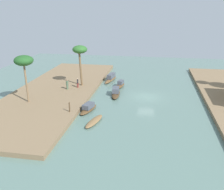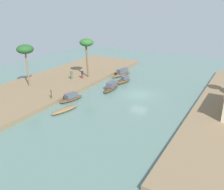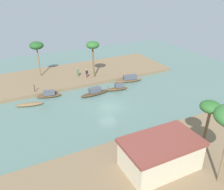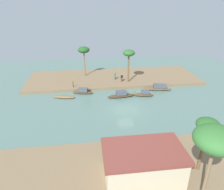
% 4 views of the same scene
% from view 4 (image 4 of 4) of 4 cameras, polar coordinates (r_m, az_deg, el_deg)
% --- Properties ---
extents(river_water, '(66.42, 66.42, 0.00)m').
position_cam_4_polar(river_water, '(33.25, 3.97, -4.09)').
color(river_water, slate).
rests_on(river_water, ground).
extents(riverbank_left, '(37.29, 12.34, 0.54)m').
position_cam_4_polar(riverbank_left, '(46.26, 0.47, 4.80)').
color(riverbank_left, '#846B4C').
rests_on(riverbank_left, ground).
extents(riverbank_right, '(37.29, 12.34, 0.54)m').
position_cam_4_polar(riverbank_right, '(21.85, 12.00, -21.85)').
color(riverbank_right, '#846B4C').
rests_on(riverbank_right, ground).
extents(sampan_open_hull, '(5.13, 1.66, 1.25)m').
position_cam_4_polar(sampan_open_hull, '(37.28, 2.60, 0.04)').
color(sampan_open_hull, '#47331E').
rests_on(sampan_open_hull, river_water).
extents(sampan_with_red_awning, '(5.42, 1.90, 1.31)m').
position_cam_4_polar(sampan_with_red_awning, '(41.17, 12.84, 1.96)').
color(sampan_with_red_awning, brown).
rests_on(sampan_with_red_awning, river_water).
extents(sampan_upstream_small, '(4.06, 1.99, 1.07)m').
position_cam_4_polar(sampan_upstream_small, '(39.15, -8.10, 0.99)').
color(sampan_upstream_small, brown).
rests_on(sampan_upstream_small, river_water).
extents(sampan_midstream, '(4.11, 1.86, 0.45)m').
position_cam_4_polar(sampan_midstream, '(37.99, -13.17, -0.51)').
color(sampan_midstream, brown).
rests_on(sampan_midstream, river_water).
extents(sampan_foreground, '(3.76, 1.58, 1.15)m').
position_cam_4_polar(sampan_foreground, '(38.11, 8.85, 0.26)').
color(sampan_foreground, brown).
rests_on(sampan_foreground, river_water).
extents(person_on_near_bank, '(0.43, 0.38, 1.62)m').
position_cam_4_polar(person_on_near_bank, '(44.21, 0.80, 5.21)').
color(person_on_near_bank, '#4C664C').
rests_on(person_on_near_bank, riverbank_left).
extents(person_by_mooring, '(0.46, 0.39, 1.58)m').
position_cam_4_polar(person_by_mooring, '(43.15, 2.72, 4.70)').
color(person_by_mooring, brown).
rests_on(person_by_mooring, riverbank_left).
extents(mooring_post, '(0.14, 0.14, 1.27)m').
position_cam_4_polar(mooring_post, '(40.74, -10.76, 2.91)').
color(mooring_post, '#4C3823').
rests_on(mooring_post, riverbank_left).
extents(palm_tree_left_near, '(2.40, 2.40, 6.73)m').
position_cam_4_polar(palm_tree_left_near, '(41.74, 4.71, 11.26)').
color(palm_tree_left_near, brown).
rests_on(palm_tree_left_near, riverbank_left).
extents(palm_tree_left_far, '(2.55, 2.55, 6.56)m').
position_cam_4_polar(palm_tree_left_far, '(45.77, -7.86, 12.19)').
color(palm_tree_left_far, '#7F6647').
rests_on(palm_tree_left_far, riverbank_left).
extents(palm_tree_right_tall, '(3.14, 3.14, 7.74)m').
position_cam_4_polar(palm_tree_right_tall, '(15.92, 26.97, -11.18)').
color(palm_tree_right_tall, '#7F6647').
rests_on(palm_tree_right_tall, riverbank_right).
extents(palm_tree_right_short, '(2.12, 2.12, 5.89)m').
position_cam_4_polar(palm_tree_right_short, '(20.59, 25.04, -8.05)').
color(palm_tree_right_short, brown).
rests_on(palm_tree_right_short, riverbank_right).
extents(riverside_building, '(7.59, 4.66, 3.14)m').
position_cam_4_polar(riverside_building, '(20.47, 8.59, -18.14)').
color(riverside_building, beige).
rests_on(riverside_building, riverbank_right).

